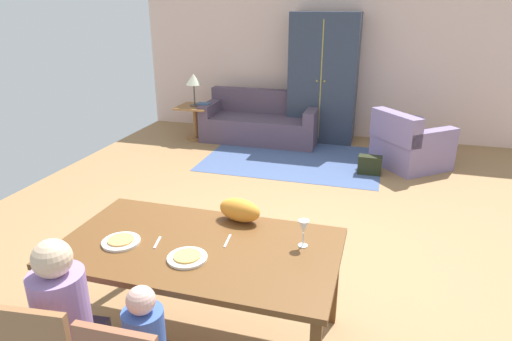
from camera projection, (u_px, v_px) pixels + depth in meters
name	position (u px, v px, depth m)	size (l,w,h in m)	color
ground_plane	(283.00, 210.00, 5.18)	(6.68, 6.57, 0.02)	#987147
back_wall	(328.00, 57.00, 7.69)	(6.68, 0.10, 2.70)	beige
dining_table	(199.00, 254.00, 2.96)	(1.83, 1.02, 0.76)	brown
plate_near_man	(121.00, 242.00, 2.96)	(0.25, 0.25, 0.02)	white
pizza_near_man	(121.00, 240.00, 2.96)	(0.17, 0.17, 0.01)	#DD9C50
plate_near_child	(187.00, 258.00, 2.78)	(0.25, 0.25, 0.02)	white
pizza_near_child	(187.00, 256.00, 2.77)	(0.17, 0.17, 0.01)	#DBAA50
wine_glass	(304.00, 228.00, 2.88)	(0.07, 0.07, 0.19)	silver
fork	(157.00, 242.00, 2.97)	(0.02, 0.15, 0.01)	silver
knife	(228.00, 241.00, 2.99)	(0.01, 0.17, 0.01)	silver
person_man	(70.00, 330.00, 2.54)	(0.31, 0.41, 1.11)	#3D3957
cat	(240.00, 210.00, 3.24)	(0.32, 0.16, 0.17)	orange
area_rug	(293.00, 159.00, 6.82)	(2.60, 1.80, 0.01)	#445886
couch	(261.00, 123.00, 7.67)	(1.95, 0.86, 0.82)	#554457
armchair	(409.00, 145.00, 6.42)	(1.21, 1.20, 0.82)	gray
armoire	(323.00, 78.00, 7.45)	(1.10, 0.59, 2.10)	#2E384A
side_table	(195.00, 117.00, 7.71)	(0.56, 0.56, 0.58)	#966437
table_lamp	(194.00, 81.00, 7.48)	(0.26, 0.26, 0.54)	#4F453B
book_lower	(205.00, 106.00, 7.56)	(0.22, 0.16, 0.03)	#A4392E
book_upper	(204.00, 104.00, 7.58)	(0.22, 0.16, 0.03)	#39567D
handbag	(370.00, 165.00, 6.20)	(0.32, 0.16, 0.26)	black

